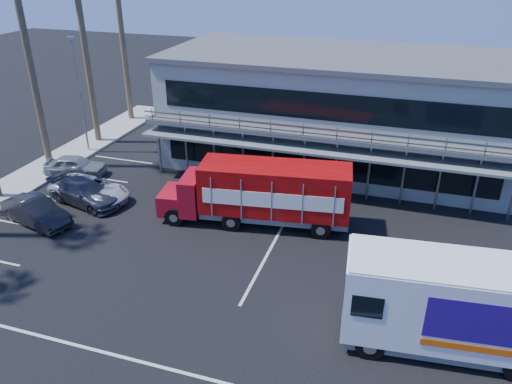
% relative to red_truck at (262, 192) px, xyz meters
% --- Properties ---
extents(ground, '(120.00, 120.00, 0.00)m').
position_rel_red_truck_xyz_m(ground, '(-0.82, -4.90, -1.86)').
color(ground, black).
rests_on(ground, ground).
extents(building, '(22.40, 12.00, 7.30)m').
position_rel_red_truck_xyz_m(building, '(2.18, 10.03, 1.80)').
color(building, '#9AA093').
rests_on(building, ground).
extents(curb_strip, '(3.00, 32.00, 0.16)m').
position_rel_red_truck_xyz_m(curb_strip, '(-15.82, 1.10, -1.78)').
color(curb_strip, '#A5A399').
rests_on(curb_strip, ground).
extents(light_pole_far, '(0.50, 0.25, 8.09)m').
position_rel_red_truck_xyz_m(light_pole_far, '(-15.02, 6.10, 2.64)').
color(light_pole_far, gray).
rests_on(light_pole_far, ground).
extents(red_truck, '(10.28, 3.72, 3.39)m').
position_rel_red_truck_xyz_m(red_truck, '(0.00, 0.00, 0.00)').
color(red_truck, '#A50D1B').
rests_on(red_truck, ground).
extents(white_van, '(7.78, 3.32, 3.69)m').
position_rel_red_truck_xyz_m(white_van, '(9.17, -6.78, 0.10)').
color(white_van, white).
rests_on(white_van, ground).
extents(parked_car_b, '(4.50, 2.54, 1.40)m').
position_rel_red_truck_xyz_m(parked_car_b, '(-11.47, -3.70, -1.16)').
color(parked_car_b, black).
rests_on(parked_car_b, ground).
extents(parked_car_c, '(5.15, 2.90, 1.36)m').
position_rel_red_truck_xyz_m(parked_car_c, '(-10.32, -0.50, -1.18)').
color(parked_car_c, silver).
rests_on(parked_car_c, ground).
extents(parked_car_d, '(5.08, 3.05, 1.38)m').
position_rel_red_truck_xyz_m(parked_car_d, '(-10.32, -0.90, -1.17)').
color(parked_car_d, '#2C2E3A').
rests_on(parked_car_d, ground).
extents(parked_car_e, '(4.16, 2.45, 1.33)m').
position_rel_red_truck_xyz_m(parked_car_e, '(-13.32, 2.30, -1.19)').
color(parked_car_e, gray).
rests_on(parked_car_e, ground).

